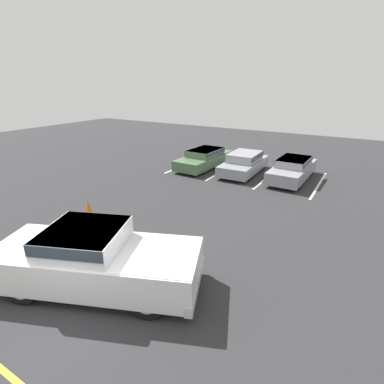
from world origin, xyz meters
name	(u,v)px	position (x,y,z in m)	size (l,w,h in m)	color
ground_plane	(78,312)	(0.00, 0.00, 0.00)	(60.00, 60.00, 0.00)	#2D2D30
stall_stripe_a	(186,164)	(-5.06, 13.18, 0.00)	(0.12, 5.06, 0.01)	white
stall_stripe_b	(224,170)	(-2.22, 13.18, 0.00)	(0.12, 5.06, 0.01)	white
stall_stripe_c	(268,177)	(0.61, 13.18, 0.00)	(0.12, 5.06, 0.01)	white
stall_stripe_d	(319,185)	(3.44, 13.18, 0.00)	(0.12, 5.06, 0.01)	white
pickup_truck	(98,259)	(-0.26, 0.99, 0.88)	(5.85, 3.99, 1.75)	silver
parked_sedan_a	(205,158)	(-3.64, 13.17, 0.63)	(1.97, 4.81, 1.19)	#4C6B47
parked_sedan_b	(244,162)	(-0.93, 13.21, 0.67)	(1.91, 4.35, 1.26)	gray
parked_sedan_c	(293,168)	(1.93, 13.40, 0.66)	(1.84, 4.64, 1.24)	gray
traffic_cone	(88,208)	(-4.17, 4.03, 0.32)	(0.46, 0.46, 0.69)	black
wheel_stop_curb	(298,166)	(1.64, 16.37, 0.07)	(1.92, 0.20, 0.14)	#B7B2A8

